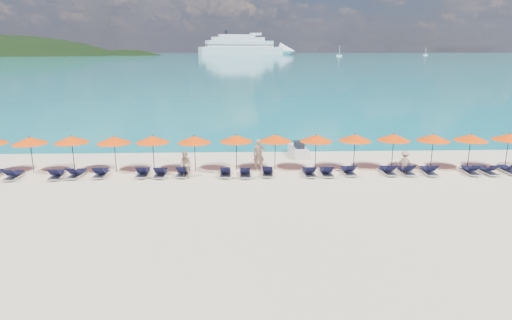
{
  "coord_description": "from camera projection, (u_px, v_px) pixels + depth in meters",
  "views": [
    {
      "loc": [
        -0.85,
        -20.72,
        7.34
      ],
      "look_at": [
        0.0,
        3.0,
        1.2
      ],
      "focal_mm": 30.0,
      "sensor_mm": 36.0,
      "label": 1
    }
  ],
  "objects": [
    {
      "name": "ground",
      "position": [
        258.0,
        197.0,
        21.92
      ],
      "size": [
        1400.0,
        1400.0,
        0.0
      ],
      "primitive_type": "plane",
      "color": "beige"
    },
    {
      "name": "sea",
      "position": [
        241.0,
        55.0,
        660.49
      ],
      "size": [
        1600.0,
        1300.0,
        0.01
      ],
      "primitive_type": "cube",
      "color": "#1FA9B2",
      "rests_on": "ground"
    },
    {
      "name": "headland_main",
      "position": [
        6.0,
        86.0,
        543.52
      ],
      "size": [
        374.0,
        242.0,
        126.5
      ],
      "color": "black",
      "rests_on": "ground"
    },
    {
      "name": "headland_small",
      "position": [
        128.0,
        83.0,
        567.31
      ],
      "size": [
        162.0,
        126.0,
        85.5
      ],
      "color": "black",
      "rests_on": "ground"
    },
    {
      "name": "cruise_ship",
      "position": [
        250.0,
        47.0,
        617.21
      ],
      "size": [
        145.16,
        65.9,
        40.36
      ],
      "rotation": [
        0.0,
        0.0,
        0.31
      ],
      "color": "white",
      "rests_on": "ground"
    },
    {
      "name": "sailboat_near",
      "position": [
        339.0,
        55.0,
        489.21
      ],
      "size": [
        6.35,
        2.12,
        11.64
      ],
      "color": "white",
      "rests_on": "ground"
    },
    {
      "name": "sailboat_far",
      "position": [
        425.0,
        55.0,
        562.02
      ],
      "size": [
        5.46,
        1.82,
        10.0
      ],
      "color": "white",
      "rests_on": "ground"
    },
    {
      "name": "jetski",
      "position": [
        298.0,
        150.0,
        30.42
      ],
      "size": [
        1.23,
        2.75,
        0.95
      ],
      "rotation": [
        0.0,
        0.0,
        0.09
      ],
      "color": "white",
      "rests_on": "ground"
    },
    {
      "name": "beachgoer_a",
      "position": [
        259.0,
        155.0,
        26.63
      ],
      "size": [
        0.73,
        0.5,
        1.96
      ],
      "primitive_type": "imported",
      "rotation": [
        0.0,
        0.0,
        0.04
      ],
      "color": "tan",
      "rests_on": "ground"
    },
    {
      "name": "beachgoer_b",
      "position": [
        186.0,
        164.0,
        25.11
      ],
      "size": [
        0.89,
        0.71,
        1.59
      ],
      "primitive_type": "imported",
      "rotation": [
        0.0,
        0.0,
        -0.41
      ],
      "color": "tan",
      "rests_on": "ground"
    },
    {
      "name": "beachgoer_c",
      "position": [
        405.0,
        162.0,
        26.01
      ],
      "size": [
        0.99,
        0.69,
        1.4
      ],
      "primitive_type": "imported",
      "rotation": [
        0.0,
        0.0,
        2.81
      ],
      "color": "tan",
      "rests_on": "ground"
    },
    {
      "name": "umbrella_1",
      "position": [
        30.0,
        141.0,
        25.81
      ],
      "size": [
        2.1,
        2.1,
        2.28
      ],
      "color": "black",
      "rests_on": "ground"
    },
    {
      "name": "umbrella_2",
      "position": [
        71.0,
        139.0,
        26.12
      ],
      "size": [
        2.1,
        2.1,
        2.28
      ],
      "color": "black",
      "rests_on": "ground"
    },
    {
      "name": "umbrella_3",
      "position": [
        114.0,
        140.0,
        25.97
      ],
      "size": [
        2.1,
        2.1,
        2.28
      ],
      "color": "black",
      "rests_on": "ground"
    },
    {
      "name": "umbrella_4",
      "position": [
        152.0,
        139.0,
        26.17
      ],
      "size": [
        2.1,
        2.1,
        2.28
      ],
      "color": "black",
      "rests_on": "ground"
    },
    {
      "name": "umbrella_5",
      "position": [
        194.0,
        139.0,
        26.14
      ],
      "size": [
        2.1,
        2.1,
        2.28
      ],
      "color": "black",
      "rests_on": "ground"
    },
    {
      "name": "umbrella_6",
      "position": [
        236.0,
        138.0,
        26.45
      ],
      "size": [
        2.1,
        2.1,
        2.28
      ],
      "color": "black",
      "rests_on": "ground"
    },
    {
      "name": "umbrella_7",
      "position": [
        275.0,
        138.0,
        26.52
      ],
      "size": [
        2.1,
        2.1,
        2.28
      ],
      "color": "black",
      "rests_on": "ground"
    },
    {
      "name": "umbrella_8",
      "position": [
        316.0,
        138.0,
        26.52
      ],
      "size": [
        2.1,
        2.1,
        2.28
      ],
      "color": "black",
      "rests_on": "ground"
    },
    {
      "name": "umbrella_9",
      "position": [
        355.0,
        138.0,
        26.65
      ],
      "size": [
        2.1,
        2.1,
        2.28
      ],
      "color": "black",
      "rests_on": "ground"
    },
    {
      "name": "umbrella_10",
      "position": [
        394.0,
        137.0,
        26.76
      ],
      "size": [
        2.1,
        2.1,
        2.28
      ],
      "color": "black",
      "rests_on": "ground"
    },
    {
      "name": "umbrella_11",
      "position": [
        434.0,
        138.0,
        26.64
      ],
      "size": [
        2.1,
        2.1,
        2.28
      ],
      "color": "black",
      "rests_on": "ground"
    },
    {
      "name": "umbrella_12",
      "position": [
        471.0,
        138.0,
        26.69
      ],
      "size": [
        2.1,
        2.1,
        2.28
      ],
      "color": "black",
      "rests_on": "ground"
    },
    {
      "name": "umbrella_13",
      "position": [
        509.0,
        137.0,
        26.88
      ],
      "size": [
        2.1,
        2.1,
        2.28
      ],
      "color": "black",
      "rests_on": "ground"
    },
    {
      "name": "lounger_2",
      "position": [
        14.0,
        175.0,
        24.97
      ],
      "size": [
        0.7,
        1.73,
        0.66
      ],
      "rotation": [
        0.0,
        0.0,
        0.05
      ],
      "color": "silver",
      "rests_on": "ground"
    },
    {
      "name": "lounger_3",
      "position": [
        57.0,
        174.0,
        25.09
      ],
      "size": [
        0.78,
        1.75,
        0.66
      ],
      "rotation": [
        0.0,
        0.0,
        0.1
      ],
      "color": "silver",
      "rests_on": "ground"
    },
    {
      "name": "lounger_4",
      "position": [
        76.0,
        173.0,
        25.29
      ],
      "size": [
        0.77,
        1.75,
        0.66
      ],
      "rotation": [
        0.0,
        0.0,
        -0.09
      ],
      "color": "silver",
      "rests_on": "ground"
    },
    {
      "name": "lounger_5",
      "position": [
        101.0,
        173.0,
        25.42
      ],
      "size": [
        0.66,
        1.72,
        0.66
      ],
      "rotation": [
        0.0,
        0.0,
        0.03
      ],
      "color": "silver",
      "rests_on": "ground"
    },
    {
      "name": "lounger_6",
      "position": [
        143.0,
        172.0,
        25.49
      ],
      "size": [
        0.64,
        1.71,
        0.66
      ],
      "rotation": [
        0.0,
        0.0,
        0.01
      ],
      "color": "silver",
      "rests_on": "ground"
    },
    {
      "name": "lounger_7",
      "position": [
        161.0,
        173.0,
        25.44
      ],
      "size": [
        0.64,
        1.71,
        0.66
      ],
      "rotation": [
        0.0,
        0.0,
        -0.01
      ],
      "color": "silver",
      "rests_on": "ground"
    },
    {
      "name": "lounger_8",
      "position": [
        183.0,
        172.0,
        25.57
      ],
      "size": [
        0.77,
        1.75,
        0.66
      ],
      "rotation": [
        0.0,
        0.0,
        -0.09
      ],
      "color": "silver",
      "rests_on": "ground"
    },
    {
      "name": "lounger_9",
      "position": [
        225.0,
        172.0,
        25.53
      ],
      "size": [
        0.62,
        1.7,
        0.66
      ],
      "rotation": [
        0.0,
        0.0,
        -0.0
      ],
      "color": "silver",
      "rests_on": "ground"
    },
    {
      "name": "lounger_10",
      "position": [
        245.0,
        173.0,
        25.47
      ],
      "size": [
        0.65,
        1.71,
        0.66
      ],
      "rotation": [
        0.0,
        0.0,
        0.01
      ],
      "color": "silver",
      "rests_on": "ground"
    },
    {
      "name": "lounger_11",
      "position": [
        268.0,
        172.0,
        25.67
      ],
      "size": [
        0.78,
        1.75,
        0.66
      ],
      "rotation": [
        0.0,
        0.0,
        -0.1
      ],
      "color": "silver",
      "rests_on": "ground"
    },
    {
      "name": "lounger_12",
      "position": [
        309.0,
        172.0,
        25.58
      ],
      "size": [
        0.74,
        1.74,
        0.66
      ],
      "rotation": [
        0.0,
        0.0,
        0.07
      ],
      "color": "silver",
      "rests_on": "ground"
    },
    {
      "name": "lounger_13",
      "position": [
        326.0,
        172.0,
        25.64
      ],
      "size": [
        0.64,
        1.71,
        0.66
      ],
      "rotation": [
        0.0,
        0.0,
        0.01
      ],
      "color": "silver",
      "rests_on": "ground"
    },
    {
      "name": "lounger_14",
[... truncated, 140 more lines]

